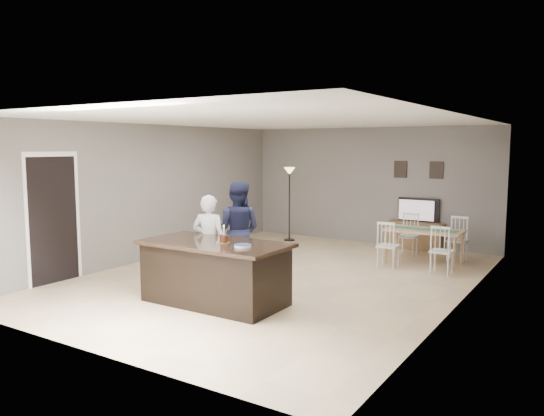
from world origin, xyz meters
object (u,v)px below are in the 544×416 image
Objects in this scene: man at (238,230)px; floor_lamp at (289,184)px; television at (417,210)px; plate_stack at (243,246)px; dining_table at (424,235)px; birthday_cake at (224,239)px; tv_console at (415,236)px; woman at (209,242)px; kitchen_island at (215,272)px.

man is 3.86m from floor_lamp.
television is at bearing -130.68° from man.
dining_table is at bearing 74.11° from plate_stack.
birthday_cake is 0.15× the size of dining_table.
tv_console is 5.68m from birthday_cake.
woman is at bearing -109.24° from tv_console.
floor_lamp is at bearing 12.41° from television.
floor_lamp is (-1.12, 3.65, 0.53)m from man.
floor_lamp is (-2.27, 5.10, 0.45)m from plate_stack.
woman reaches higher than dining_table.
tv_console is 4.61m from man.
plate_stack is (0.56, -0.10, 0.46)m from kitchen_island.
floor_lamp reaches higher than kitchen_island.
floor_lamp is at bearing 113.97° from plate_stack.
dining_table is at bearing -12.93° from floor_lamp.
kitchen_island is 1.79× the size of tv_console.
woman is at bearing 73.91° from man.
birthday_cake is 0.44m from plate_stack.
tv_console is at bearing 83.56° from plate_stack.
man is (-1.78, -4.22, 0.54)m from tv_console.
plate_stack is at bearing 134.40° from woman.
plate_stack reaches higher than kitchen_island.
floor_lamp is at bearing 108.83° from kitchen_island.
television is (0.00, 0.07, 0.56)m from tv_console.
television is (1.20, 5.64, 0.41)m from kitchen_island.
man is 1.84m from plate_stack.
woman is (-0.55, 0.55, 0.30)m from kitchen_island.
birthday_cake is 4.50m from dining_table.
kitchen_island is 1.31× the size of dining_table.
tv_console is at bearing 11.09° from floor_lamp.
tv_console is 5.34m from woman.
floor_lamp is (-1.70, 5.00, 0.92)m from kitchen_island.
woman is 0.89m from birthday_cake.
kitchen_island is at bearing 119.60° from woman.
tv_console is 3.15m from floor_lamp.
television is 0.54× the size of man.
television is 5.38m from woman.
tv_console is 1.51m from dining_table.
dining_table is (1.64, 4.17, -0.40)m from birthday_cake.
television reaches higher than tv_console.
birthday_cake is at bearing -69.59° from floor_lamp.
kitchen_island is 9.14× the size of plate_stack.
plate_stack is at bearing -66.03° from floor_lamp.
kitchen_island is at bearing -168.74° from birthday_cake.
television reaches higher than kitchen_island.
plate_stack is (1.11, -0.65, 0.16)m from woman.
woman reaches higher than tv_console.
floor_lamp is at bearing -91.02° from man.
television is 4.64m from man.
plate_stack is at bearing -16.62° from birthday_cake.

